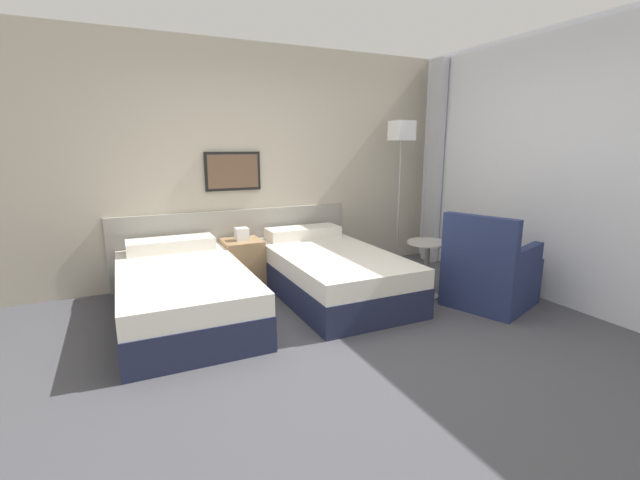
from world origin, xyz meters
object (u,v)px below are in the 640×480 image
object	(u,v)px
bed_near_door	(183,292)
floor_lamp	(401,144)
bed_near_window	(330,272)
nightstand	(243,262)
side_table	(427,259)
armchair	(490,276)

from	to	relation	value
bed_near_door	floor_lamp	bearing A→B (deg)	11.07
bed_near_window	nightstand	distance (m)	1.04
side_table	floor_lamp	bearing A→B (deg)	70.89
bed_near_door	nightstand	world-z (taller)	nightstand
nightstand	armchair	bearing A→B (deg)	-39.29
nightstand	armchair	size ratio (longest dim) A/B	0.68
floor_lamp	armchair	bearing A→B (deg)	-88.05
bed_near_door	nightstand	distance (m)	1.04
nightstand	floor_lamp	size ratio (longest dim) A/B	0.36
bed_near_door	side_table	xyz separation A→B (m)	(2.39, -0.50, 0.16)
nightstand	armchair	xyz separation A→B (m)	(2.05, -1.67, 0.03)
nightstand	side_table	size ratio (longest dim) A/B	1.11
floor_lamp	side_table	world-z (taller)	floor_lamp
side_table	armchair	world-z (taller)	armchair
side_table	armchair	xyz separation A→B (m)	(0.41, -0.46, -0.11)
bed_near_door	bed_near_window	xyz separation A→B (m)	(1.52, 0.00, 0.00)
bed_near_door	armchair	bearing A→B (deg)	-18.84
nightstand	floor_lamp	bearing A→B (deg)	-5.12
bed_near_window	side_table	xyz separation A→B (m)	(0.88, -0.50, 0.16)
nightstand	armchair	distance (m)	2.64
nightstand	armchair	world-z (taller)	armchair
bed_near_door	nightstand	xyz separation A→B (m)	(0.76, 0.72, 0.02)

